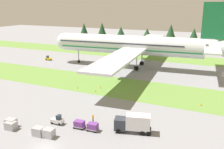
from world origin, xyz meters
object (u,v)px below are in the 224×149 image
object	(u,v)px
cargo_dolly_second	(93,126)
uld_container_3	(49,133)
taxiway_marker_2	(96,91)
uld_container_1	(11,123)
uld_container_0	(11,126)
taxiway_marker_1	(201,105)
baggage_tug	(57,120)
taxiway_marker_0	(77,88)
ground_crew_marshaller	(115,124)
catering_truck	(133,123)
pushback_tractor	(48,58)
taxiway_marker_3	(100,87)
ground_crew_loader	(93,118)
airliner	(133,45)
uld_container_2	(39,131)
cargo_dolly_lead	(79,124)

from	to	relation	value
cargo_dolly_second	uld_container_3	bearing A→B (deg)	128.24
taxiway_marker_2	uld_container_1	bearing A→B (deg)	-102.12
uld_container_3	taxiway_marker_2	size ratio (longest dim) A/B	3.58
uld_container_0	taxiway_marker_1	world-z (taller)	uld_container_0
baggage_tug	taxiway_marker_0	xyz separation A→B (m)	(-8.50, 20.79, -0.59)
uld_container_3	taxiway_marker_1	size ratio (longest dim) A/B	3.63
ground_crew_marshaller	uld_container_0	size ratio (longest dim) A/B	0.87
catering_truck	uld_container_1	size ratio (longest dim) A/B	3.66
pushback_tractor	taxiway_marker_3	size ratio (longest dim) A/B	5.44
ground_crew_marshaller	taxiway_marker_2	bearing A→B (deg)	114.15
ground_crew_marshaller	taxiway_marker_1	bearing A→B (deg)	39.30
pushback_tractor	ground_crew_loader	distance (m)	64.34
airliner	ground_crew_loader	distance (m)	48.97
baggage_tug	ground_crew_marshaller	size ratio (longest dim) A/B	1.54
ground_crew_loader	uld_container_2	xyz separation A→B (m)	(-6.53, -8.97, -0.13)
cargo_dolly_lead	pushback_tractor	world-z (taller)	pushback_tractor
ground_crew_marshaller	taxiway_marker_0	xyz separation A→B (m)	(-19.96, 17.58, -0.72)
ground_crew_loader	uld_container_0	distance (m)	16.05
uld_container_2	taxiway_marker_2	world-z (taller)	uld_container_2
uld_container_1	uld_container_2	world-z (taller)	uld_container_2
ground_crew_loader	uld_container_2	distance (m)	11.10
pushback_tractor	taxiway_marker_2	bearing A→B (deg)	49.37
uld_container_0	uld_container_1	xyz separation A→B (m)	(-0.84, 0.82, 0.05)
airliner	taxiway_marker_2	world-z (taller)	airliner
cargo_dolly_second	taxiway_marker_1	distance (m)	28.02
cargo_dolly_second	taxiway_marker_0	bearing A→B (deg)	35.29
ground_crew_loader	taxiway_marker_3	distance (m)	21.89
baggage_tug	uld_container_2	xyz separation A→B (m)	(-0.33, -5.30, 0.00)
ground_crew_loader	uld_container_0	xyz separation A→B (m)	(-13.04, -9.35, -0.18)
catering_truck	pushback_tractor	world-z (taller)	catering_truck
cargo_dolly_lead	taxiway_marker_3	xyz separation A→B (m)	(-7.55, 23.40, -0.67)
uld_container_1	taxiway_marker_1	world-z (taller)	uld_container_1
airliner	taxiway_marker_0	world-z (taller)	airliner
cargo_dolly_second	pushback_tractor	distance (m)	67.75
catering_truck	uld_container_1	xyz separation A→B (m)	(-22.81, -8.14, -1.14)
baggage_tug	taxiway_marker_0	world-z (taller)	baggage_tug
taxiway_marker_1	pushback_tractor	bearing A→B (deg)	158.91
cargo_dolly_second	taxiway_marker_3	xyz separation A→B (m)	(-10.44, 23.22, -0.67)
airliner	pushback_tractor	xyz separation A→B (m)	(-38.01, -3.41, -7.90)
uld_container_1	taxiway_marker_1	xyz separation A→B (m)	(33.18, 27.16, -0.54)
pushback_tractor	uld_container_0	bearing A→B (deg)	27.15
catering_truck	taxiway_marker_2	bearing A→B (deg)	30.08
catering_truck	uld_container_1	world-z (taller)	catering_truck
taxiway_marker_1	taxiway_marker_2	xyz separation A→B (m)	(-27.75, -1.87, 0.00)
catering_truck	taxiway_marker_3	distance (m)	27.08
catering_truck	taxiway_marker_2	distance (m)	24.47
uld_container_3	ground_crew_marshaller	bearing A→B (deg)	40.30
uld_container_1	uld_container_2	distance (m)	7.35
catering_truck	uld_container_3	bearing A→B (deg)	106.48
cargo_dolly_lead	uld_container_2	size ratio (longest dim) A/B	1.15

